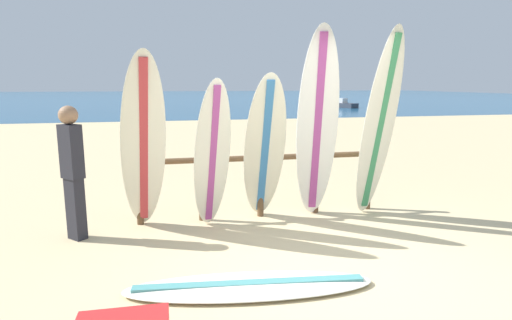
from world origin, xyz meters
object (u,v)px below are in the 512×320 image
Objects in this scene: surfboard_rack at (261,174)px; surfboard_leaning_center_right at (379,126)px; surfboard_lying_on_sand at (250,286)px; surfboard_leaning_center at (317,126)px; surfboard_leaning_center_left at (264,150)px; surfboard_leaning_far_left at (143,145)px; surfboard_leaning_left at (212,156)px; beachgoer_standing at (72,167)px; small_boat_offshore at (340,104)px.

surfboard_leaning_center_right reaches higher than surfboard_rack.
surfboard_lying_on_sand is at bearing -141.85° from surfboard_leaning_center_right.
surfboard_lying_on_sand is (-1.30, -1.81, -1.28)m from surfboard_leaning_center.
surfboard_leaning_center_left is 2.11m from surfboard_lying_on_sand.
surfboard_leaning_far_left is at bearing -178.38° from surfboard_leaning_center.
surfboard_leaning_left is at bearing 95.05° from surfboard_lying_on_sand.
surfboard_leaning_left is 1.20× the size of beachgoer_standing.
surfboard_leaning_far_left is at bearing 174.20° from surfboard_leaning_left.
surfboard_rack is at bearing 9.20° from beachgoer_standing.
surfboard_leaning_far_left is at bearing -178.51° from surfboard_leaning_center_left.
surfboard_leaning_left is 0.61× the size of small_boat_offshore.
surfboard_leaning_left reaches higher than small_boat_offshore.
surfboard_leaning_center_right is at bearing -0.97° from surfboard_leaning_far_left.
beachgoer_standing is at bearing -178.34° from surfboard_leaning_far_left.
surfboard_leaning_center_right reaches higher than surfboard_leaning_left.
small_boat_offshore is (12.17, 25.27, -0.37)m from surfboard_rack.
surfboard_leaning_center_right reaches higher than beachgoer_standing.
surfboard_leaning_far_left reaches higher than small_boat_offshore.
surfboard_leaning_far_left reaches higher than surfboard_leaning_center_left.
beachgoer_standing is at bearing 177.92° from surfboard_leaning_left.
surfboard_rack reaches higher than small_boat_offshore.
surfboard_leaning_center_right is (1.57, -0.42, 0.69)m from surfboard_rack.
small_boat_offshore is at bearing 65.87° from surfboard_leaning_center.
surfboard_leaning_center_left reaches higher than small_boat_offshore.
surfboard_rack is 1.31× the size of surfboard_leaning_center.
surfboard_leaning_center_right is at bearing 38.15° from surfboard_lying_on_sand.
surfboard_leaning_center_left is (-0.02, -0.32, 0.39)m from surfboard_rack.
surfboard_leaning_left is 1.91m from surfboard_lying_on_sand.
surfboard_leaning_center_left is at bearing 176.64° from surfboard_leaning_center_right.
surfboard_rack is 1.04m from surfboard_leaning_center.
surfboard_leaning_center is 3.14m from beachgoer_standing.
surfboard_leaning_center is 1.62× the size of beachgoer_standing.
surfboard_rack is 1.69m from surfboard_leaning_far_left.
small_boat_offshore is (11.45, 25.57, -1.06)m from surfboard_leaning_center.
surfboard_leaning_center_right reaches higher than surfboard_leaning_center_left.
surfboard_leaning_center is at bearing 1.63° from beachgoer_standing.
surfboard_leaning_far_left is at bearing -118.18° from small_boat_offshore.
beachgoer_standing is (-3.97, 0.03, -0.42)m from surfboard_leaning_center_right.
surfboard_lying_on_sand is at bearing -84.95° from surfboard_leaning_left.
surfboard_leaning_center_left is at bearing 1.55° from beachgoer_standing.
beachgoer_standing reaches higher than surfboard_rack.
surfboard_leaning_far_left is 0.96× the size of surfboard_lying_on_sand.
small_boat_offshore is (14.57, 25.66, -0.64)m from beachgoer_standing.
surfboard_leaning_center is at bearing 5.88° from surfboard_leaning_left.
beachgoer_standing is (-2.40, -0.39, 0.27)m from surfboard_rack.
surfboard_leaning_center_left is 0.80m from surfboard_leaning_center.
small_boat_offshore is (10.60, 25.69, -1.06)m from surfboard_leaning_center_right.
surfboard_leaning_center_right is (1.59, -0.09, 0.30)m from surfboard_leaning_center_left.
surfboard_leaning_center reaches higher than surfboard_leaning_center_left.
surfboard_lying_on_sand is 1.46× the size of beachgoer_standing.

